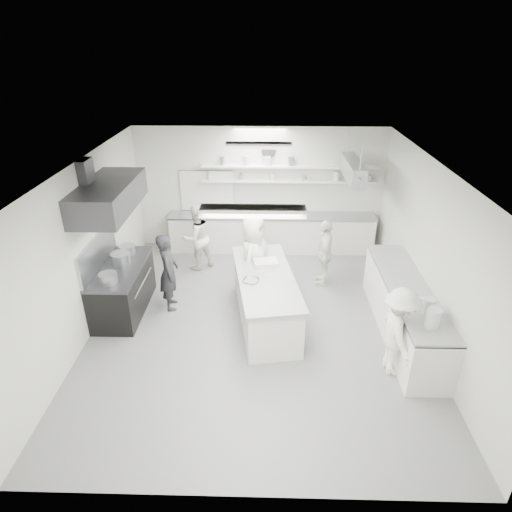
{
  "coord_description": "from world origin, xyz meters",
  "views": [
    {
      "loc": [
        0.17,
        -6.83,
        4.86
      ],
      "look_at": [
        -0.02,
        0.6,
        1.12
      ],
      "focal_mm": 30.78,
      "sensor_mm": 36.0,
      "label": 1
    }
  ],
  "objects_px": {
    "prep_island": "(265,299)",
    "cook_stove": "(169,272)",
    "stove": "(123,290)",
    "back_counter": "(272,233)",
    "cook_back": "(197,237)",
    "right_counter": "(404,310)"
  },
  "relations": [
    {
      "from": "back_counter",
      "to": "cook_back",
      "type": "distance_m",
      "value": 2.0
    },
    {
      "from": "right_counter",
      "to": "prep_island",
      "type": "distance_m",
      "value": 2.5
    },
    {
      "from": "right_counter",
      "to": "cook_back",
      "type": "relative_size",
      "value": 2.15
    },
    {
      "from": "prep_island",
      "to": "cook_stove",
      "type": "relative_size",
      "value": 1.58
    },
    {
      "from": "stove",
      "to": "prep_island",
      "type": "relative_size",
      "value": 0.72
    },
    {
      "from": "stove",
      "to": "back_counter",
      "type": "distance_m",
      "value": 4.03
    },
    {
      "from": "back_counter",
      "to": "prep_island",
      "type": "height_order",
      "value": "back_counter"
    },
    {
      "from": "cook_stove",
      "to": "cook_back",
      "type": "bearing_deg",
      "value": -20.39
    },
    {
      "from": "cook_stove",
      "to": "cook_back",
      "type": "distance_m",
      "value": 1.7
    },
    {
      "from": "back_counter",
      "to": "prep_island",
      "type": "relative_size",
      "value": 2.01
    },
    {
      "from": "stove",
      "to": "cook_back",
      "type": "relative_size",
      "value": 1.17
    },
    {
      "from": "cook_back",
      "to": "prep_island",
      "type": "bearing_deg",
      "value": 89.83
    },
    {
      "from": "stove",
      "to": "back_counter",
      "type": "bearing_deg",
      "value": 43.99
    },
    {
      "from": "back_counter",
      "to": "prep_island",
      "type": "bearing_deg",
      "value": -92.5
    },
    {
      "from": "back_counter",
      "to": "stove",
      "type": "bearing_deg",
      "value": -136.01
    },
    {
      "from": "back_counter",
      "to": "cook_stove",
      "type": "xyz_separation_m",
      "value": [
        -2.01,
        -2.67,
        0.33
      ]
    },
    {
      "from": "right_counter",
      "to": "prep_island",
      "type": "xyz_separation_m",
      "value": [
        -2.49,
        0.31,
        -0.01
      ]
    },
    {
      "from": "stove",
      "to": "back_counter",
      "type": "relative_size",
      "value": 0.36
    },
    {
      "from": "back_counter",
      "to": "cook_stove",
      "type": "bearing_deg",
      "value": -127.0
    },
    {
      "from": "back_counter",
      "to": "cook_stove",
      "type": "distance_m",
      "value": 3.35
    },
    {
      "from": "cook_back",
      "to": "cook_stove",
      "type": "bearing_deg",
      "value": 42.78
    },
    {
      "from": "prep_island",
      "to": "cook_back",
      "type": "relative_size",
      "value": 1.62
    }
  ]
}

